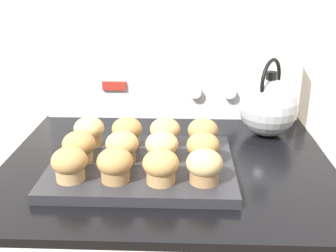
% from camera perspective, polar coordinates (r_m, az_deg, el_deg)
% --- Properties ---
extents(wall_back, '(8.00, 0.05, 2.40)m').
position_cam_1_polar(wall_back, '(1.29, 0.63, 14.38)').
color(wall_back, white).
rests_on(wall_back, ground_plane).
extents(control_panel, '(0.75, 0.07, 0.18)m').
position_cam_1_polar(control_panel, '(1.27, 0.59, 5.15)').
color(control_panel, white).
rests_on(control_panel, stove_range).
extents(muffin_pan, '(0.41, 0.32, 0.02)m').
position_cam_1_polar(muffin_pan, '(0.95, -3.54, -5.45)').
color(muffin_pan, '#28282D').
rests_on(muffin_pan, stove_range).
extents(muffin_r0_c0, '(0.07, 0.07, 0.07)m').
position_cam_1_polar(muffin_r0_c0, '(0.88, -13.18, -5.03)').
color(muffin_r0_c0, tan).
rests_on(muffin_r0_c0, muffin_pan).
extents(muffin_r0_c1, '(0.07, 0.07, 0.07)m').
position_cam_1_polar(muffin_r0_c1, '(0.86, -7.18, -5.22)').
color(muffin_r0_c1, '#A37A4C').
rests_on(muffin_r0_c1, muffin_pan).
extents(muffin_r0_c2, '(0.07, 0.07, 0.07)m').
position_cam_1_polar(muffin_r0_c2, '(0.84, -0.98, -5.49)').
color(muffin_r0_c2, tan).
rests_on(muffin_r0_c2, muffin_pan).
extents(muffin_r0_c3, '(0.07, 0.07, 0.07)m').
position_cam_1_polar(muffin_r0_c3, '(0.85, 4.95, -5.45)').
color(muffin_r0_c3, '#A37A4C').
rests_on(muffin_r0_c3, muffin_pan).
extents(muffin_r1_c0, '(0.07, 0.07, 0.07)m').
position_cam_1_polar(muffin_r1_c0, '(0.95, -11.95, -2.75)').
color(muffin_r1_c0, tan).
rests_on(muffin_r1_c0, muffin_pan).
extents(muffin_r1_c1, '(0.07, 0.07, 0.07)m').
position_cam_1_polar(muffin_r1_c1, '(0.94, -6.23, -2.78)').
color(muffin_r1_c1, '#A37A4C').
rests_on(muffin_r1_c1, muffin_pan).
extents(muffin_r1_c2, '(0.07, 0.07, 0.07)m').
position_cam_1_polar(muffin_r1_c2, '(0.93, -0.83, -2.87)').
color(muffin_r1_c2, tan).
rests_on(muffin_r1_c2, muffin_pan).
extents(muffin_r1_c3, '(0.07, 0.07, 0.07)m').
position_cam_1_polar(muffin_r1_c3, '(0.93, 4.78, -3.01)').
color(muffin_r1_c3, tan).
rests_on(muffin_r1_c3, muffin_pan).
extents(muffin_r2_c0, '(0.07, 0.07, 0.07)m').
position_cam_1_polar(muffin_r2_c0, '(1.04, -10.63, -0.66)').
color(muffin_r2_c0, tan).
rests_on(muffin_r2_c0, muffin_pan).
extents(muffin_r2_c1, '(0.07, 0.07, 0.07)m').
position_cam_1_polar(muffin_r2_c1, '(1.02, -5.57, -0.75)').
color(muffin_r2_c1, tan).
rests_on(muffin_r2_c1, muffin_pan).
extents(muffin_r2_c2, '(0.07, 0.07, 0.07)m').
position_cam_1_polar(muffin_r2_c2, '(1.01, -0.40, -0.83)').
color(muffin_r2_c2, '#A37A4C').
rests_on(muffin_r2_c2, muffin_pan).
extents(muffin_r2_c3, '(0.07, 0.07, 0.07)m').
position_cam_1_polar(muffin_r2_c3, '(1.01, 4.75, -0.94)').
color(muffin_r2_c3, olive).
rests_on(muffin_r2_c3, muffin_pan).
extents(tea_kettle, '(0.16, 0.18, 0.21)m').
position_cam_1_polar(tea_kettle, '(1.16, 13.48, 2.63)').
color(tea_kettle, silver).
rests_on(tea_kettle, stove_range).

